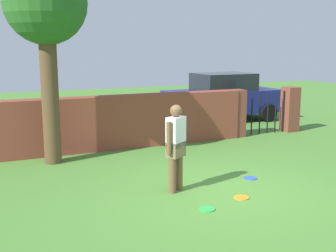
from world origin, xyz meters
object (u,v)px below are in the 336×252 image
at_px(tree, 46,10).
at_px(car, 223,97).
at_px(person, 176,144).
at_px(frisbee_green, 207,209).
at_px(frisbee_blue, 250,178).
at_px(frisbee_orange, 241,198).

distance_m(tree, car, 7.75).
relative_size(tree, person, 2.77).
distance_m(frisbee_green, frisbee_blue, 1.97).
distance_m(person, frisbee_green, 1.37).
bearing_deg(frisbee_orange, car, 61.08).
height_order(tree, car, tree).
height_order(person, frisbee_green, person).
height_order(tree, person, tree).
xyz_separation_m(tree, frisbee_orange, (2.66, -3.76, -3.43)).
bearing_deg(frisbee_blue, person, -177.68).
bearing_deg(frisbee_orange, frisbee_green, -164.65).
height_order(car, frisbee_green, car).
bearing_deg(tree, frisbee_orange, -54.74).
bearing_deg(tree, frisbee_blue, -39.71).
distance_m(person, car, 7.84).
xyz_separation_m(person, car, (4.79, 6.21, -0.04)).
xyz_separation_m(car, frisbee_green, (-4.71, -7.25, -0.85)).
xyz_separation_m(frisbee_orange, frisbee_green, (-0.83, -0.23, 0.00)).
bearing_deg(car, frisbee_orange, -120.29).
xyz_separation_m(car, frisbee_orange, (-3.88, -7.03, -0.85)).
bearing_deg(frisbee_blue, car, 63.38).
bearing_deg(frisbee_green, frisbee_blue, 34.26).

